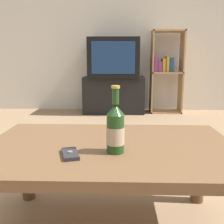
{
  "coord_description": "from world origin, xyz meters",
  "views": [
    {
      "loc": [
        0.04,
        -1.07,
        0.78
      ],
      "look_at": [
        0.0,
        0.21,
        0.52
      ],
      "focal_mm": 42.0,
      "sensor_mm": 36.0,
      "label": 1
    }
  ],
  "objects_px": {
    "tv_stand": "(114,95)",
    "bookshelf": "(165,70)",
    "television": "(114,58)",
    "cell_phone": "(70,154)",
    "beer_bottle": "(115,129)"
  },
  "relations": [
    {
      "from": "bookshelf",
      "to": "beer_bottle",
      "type": "xyz_separation_m",
      "value": [
        -0.67,
        -2.9,
        -0.11
      ]
    },
    {
      "from": "television",
      "to": "cell_phone",
      "type": "xyz_separation_m",
      "value": [
        -0.09,
        -2.89,
        -0.37
      ]
    },
    {
      "from": "television",
      "to": "beer_bottle",
      "type": "height_order",
      "value": "television"
    },
    {
      "from": "cell_phone",
      "to": "television",
      "type": "bearing_deg",
      "value": 70.89
    },
    {
      "from": "tv_stand",
      "to": "bookshelf",
      "type": "height_order",
      "value": "bookshelf"
    },
    {
      "from": "tv_stand",
      "to": "bookshelf",
      "type": "bearing_deg",
      "value": 3.81
    },
    {
      "from": "tv_stand",
      "to": "television",
      "type": "xyz_separation_m",
      "value": [
        0.0,
        -0.0,
        0.54
      ]
    },
    {
      "from": "tv_stand",
      "to": "bookshelf",
      "type": "distance_m",
      "value": 0.83
    },
    {
      "from": "bookshelf",
      "to": "television",
      "type": "bearing_deg",
      "value": -175.9
    },
    {
      "from": "television",
      "to": "beer_bottle",
      "type": "distance_m",
      "value": 2.86
    },
    {
      "from": "television",
      "to": "cell_phone",
      "type": "bearing_deg",
      "value": -91.83
    },
    {
      "from": "tv_stand",
      "to": "cell_phone",
      "type": "height_order",
      "value": "tv_stand"
    },
    {
      "from": "tv_stand",
      "to": "beer_bottle",
      "type": "xyz_separation_m",
      "value": [
        0.08,
        -2.85,
        0.25
      ]
    },
    {
      "from": "beer_bottle",
      "to": "tv_stand",
      "type": "bearing_deg",
      "value": 91.56
    },
    {
      "from": "cell_phone",
      "to": "bookshelf",
      "type": "bearing_deg",
      "value": 56.75
    }
  ]
}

